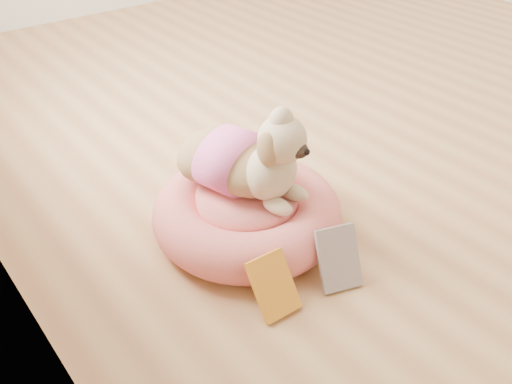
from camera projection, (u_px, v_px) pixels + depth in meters
floor at (395, 98)px, 2.92m from camera, size 4.50×4.50×0.00m
pet_bed at (247, 213)px, 1.96m from camera, size 0.65×0.65×0.17m
dog at (246, 144)px, 1.83m from camera, size 0.45×0.55×0.35m
book_yellow at (273, 285)px, 1.66m from camera, size 0.13×0.13×0.17m
book_white at (339, 258)px, 1.75m from camera, size 0.16×0.15×0.18m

